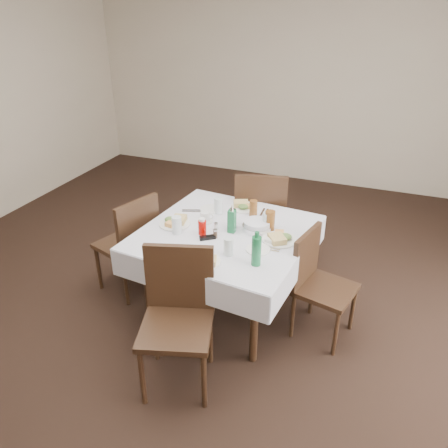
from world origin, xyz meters
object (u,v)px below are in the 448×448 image
(chair_east, at_px, (317,278))
(water_e, at_px, (267,221))
(chair_west, at_px, (132,239))
(water_s, at_px, (229,246))
(chair_south, at_px, (178,309))
(coffee_mug, at_px, (205,218))
(water_n, at_px, (218,205))
(green_bottle, at_px, (256,250))
(ketchup_bottle, at_px, (202,227))
(water_w, at_px, (177,225))
(bread_basket, at_px, (257,226))
(dining_table, at_px, (226,240))
(chair_north, at_px, (260,214))
(oil_cruet_green, at_px, (232,220))
(oil_cruet_dark, at_px, (232,217))

(chair_east, xyz_separation_m, water_e, (-0.46, 0.15, 0.33))
(chair_west, height_order, water_s, chair_west)
(chair_south, xyz_separation_m, coffee_mug, (-0.18, 0.89, 0.24))
(water_n, distance_m, green_bottle, 0.87)
(water_s, bearing_deg, ketchup_bottle, 144.79)
(chair_west, height_order, water_w, chair_west)
(bread_basket, bearing_deg, green_bottle, -73.31)
(dining_table, distance_m, chair_east, 0.78)
(chair_east, bearing_deg, chair_west, -178.03)
(water_s, bearing_deg, chair_south, -110.92)
(water_e, height_order, water_w, water_e)
(green_bottle, bearing_deg, water_s, 165.84)
(chair_east, bearing_deg, chair_south, -134.63)
(dining_table, height_order, ketchup_bottle, ketchup_bottle)
(chair_north, bearing_deg, water_n, -116.84)
(coffee_mug, bearing_deg, ketchup_bottle, -72.72)
(chair_south, xyz_separation_m, water_n, (-0.14, 1.09, 0.27))
(dining_table, bearing_deg, chair_west, -176.18)
(water_s, relative_size, coffee_mug, 1.02)
(dining_table, bearing_deg, water_e, 26.91)
(bread_basket, relative_size, oil_cruet_green, 0.99)
(green_bottle, bearing_deg, coffee_mug, 141.57)
(chair_south, xyz_separation_m, green_bottle, (0.41, 0.42, 0.31))
(dining_table, height_order, water_e, water_e)
(ketchup_bottle, bearing_deg, chair_south, -80.13)
(oil_cruet_green, bearing_deg, chair_north, 88.95)
(chair_east, bearing_deg, water_e, 161.34)
(chair_north, distance_m, ketchup_bottle, 0.94)
(water_n, height_order, green_bottle, green_bottle)
(oil_cruet_dark, bearing_deg, water_e, 12.87)
(dining_table, xyz_separation_m, chair_east, (0.76, -0.00, -0.18))
(oil_cruet_green, bearing_deg, water_n, 128.75)
(water_s, xyz_separation_m, oil_cruet_green, (-0.10, 0.33, 0.04))
(chair_north, xyz_separation_m, oil_cruet_dark, (-0.04, -0.68, 0.27))
(water_e, bearing_deg, water_w, -153.60)
(coffee_mug, bearing_deg, bread_basket, 3.09)
(chair_north, relative_size, water_s, 7.63)
(bread_basket, bearing_deg, ketchup_bottle, -149.83)
(chair_west, height_order, oil_cruet_green, oil_cruet_green)
(chair_north, xyz_separation_m, oil_cruet_green, (-0.01, -0.76, 0.29))
(dining_table, relative_size, coffee_mug, 10.83)
(ketchup_bottle, xyz_separation_m, green_bottle, (0.53, -0.27, 0.05))
(bread_basket, bearing_deg, oil_cruet_dark, -174.06)
(chair_west, relative_size, ketchup_bottle, 6.83)
(coffee_mug, bearing_deg, chair_east, -5.16)
(water_s, height_order, water_e, water_e)
(water_n, distance_m, ketchup_bottle, 0.40)
(chair_east, relative_size, oil_cruet_green, 3.68)
(oil_cruet_green, relative_size, green_bottle, 0.92)
(coffee_mug, bearing_deg, oil_cruet_green, -16.56)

